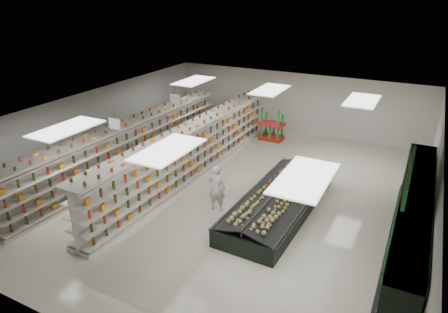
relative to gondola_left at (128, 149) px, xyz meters
The scene contains 16 objects.
floor 4.86m from the gondola_left, ahead, with size 16.00×16.00×0.00m, color beige.
ceiling 5.25m from the gondola_left, ahead, with size 14.00×16.00×0.02m, color white.
wall_back 9.64m from the gondola_left, 60.45° to the left, with size 14.00×0.02×3.20m, color silver.
wall_front 9.01m from the gondola_left, 58.14° to the right, with size 14.00×0.02×3.20m, color silver.
wall_left 2.37m from the gondola_left, behind, with size 0.02×16.00×3.20m, color silver.
wall_right 11.76m from the gondola_left, ahead, with size 0.02×16.00×3.20m, color silver.
produce_wall_case 11.33m from the gondola_left, ahead, with size 0.93×8.00×2.20m.
aisle_sign_near 2.58m from the gondola_left, 60.00° to the right, with size 0.52×0.06×0.75m.
aisle_sign_far 3.10m from the gondola_left, 68.28° to the left, with size 0.52×0.06×0.75m.
hortifruti_banner 11.17m from the gondola_left, ahead, with size 0.12×3.20×0.95m.
gondola_left is the anchor object (origin of this frame).
gondola_center 2.86m from the gondola_left, 17.72° to the left, with size 1.29×12.82×2.22m.
produce_island 7.06m from the gondola_left, ahead, with size 2.43×6.27×0.93m.
soda_endcap 7.64m from the gondola_left, 56.84° to the left, with size 1.26×0.86×1.60m.
shopper_main 5.17m from the gondola_left, 13.91° to the right, with size 0.64×0.42×1.75m, color white.
shopper_background 3.31m from the gondola_left, 72.48° to the left, with size 0.72×0.45×1.49m, color #A17D63.
Camera 1 is at (6.24, -12.63, 7.45)m, focal length 32.00 mm.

